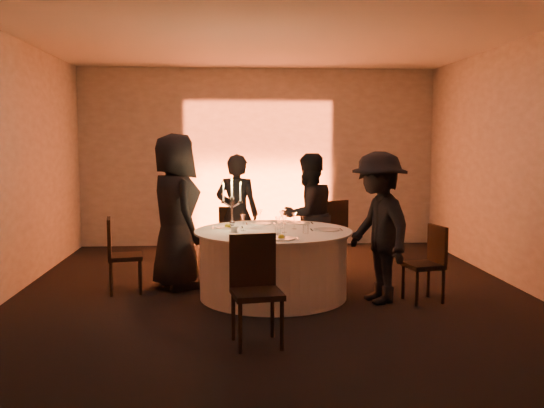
{
  "coord_description": "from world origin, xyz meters",
  "views": [
    {
      "loc": [
        -0.49,
        -6.81,
        1.79
      ],
      "look_at": [
        0.0,
        0.2,
        1.05
      ],
      "focal_mm": 40.0,
      "sensor_mm": 36.0,
      "label": 1
    }
  ],
  "objects": [
    {
      "name": "plate_back_left",
      "position": [
        -0.12,
        0.51,
        0.78
      ],
      "size": [
        0.36,
        0.26,
        0.01
      ],
      "color": "white",
      "rests_on": "banquet_table"
    },
    {
      "name": "plate_left",
      "position": [
        -0.52,
        0.21,
        0.79
      ],
      "size": [
        0.36,
        0.26,
        0.08
      ],
      "color": "white",
      "rests_on": "banquet_table"
    },
    {
      "name": "plate_front",
      "position": [
        0.04,
        -0.64,
        0.79
      ],
      "size": [
        0.36,
        0.29,
        0.08
      ],
      "color": "white",
      "rests_on": "banquet_table"
    },
    {
      "name": "tumbler_a",
      "position": [
        0.1,
        0.15,
        0.82
      ],
      "size": [
        0.07,
        0.07,
        0.09
      ],
      "primitive_type": "cylinder",
      "color": "white",
      "rests_on": "banquet_table"
    },
    {
      "name": "wall_back",
      "position": [
        0.0,
        3.5,
        1.5
      ],
      "size": [
        7.0,
        0.0,
        7.0
      ],
      "primitive_type": "plane",
      "rotation": [
        1.57,
        0.0,
        0.0
      ],
      "color": "#9D9992",
      "rests_on": "floor"
    },
    {
      "name": "plate_back_right",
      "position": [
        0.35,
        0.52,
        0.78
      ],
      "size": [
        0.35,
        0.29,
        0.01
      ],
      "color": "white",
      "rests_on": "banquet_table"
    },
    {
      "name": "candelabra",
      "position": [
        -0.47,
        0.17,
        0.98
      ],
      "size": [
        0.25,
        0.12,
        0.6
      ],
      "color": "silver",
      "rests_on": "banquet_table"
    },
    {
      "name": "banquet_table",
      "position": [
        0.0,
        0.0,
        0.38
      ],
      "size": [
        1.8,
        1.8,
        0.77
      ],
      "color": "black",
      "rests_on": "floor"
    },
    {
      "name": "wine_glass_d",
      "position": [
        0.25,
        0.06,
        0.91
      ],
      "size": [
        0.07,
        0.07,
        0.19
      ],
      "color": "white",
      "rests_on": "banquet_table"
    },
    {
      "name": "wine_glass_e",
      "position": [
        0.11,
        -0.18,
        0.91
      ],
      "size": [
        0.07,
        0.07,
        0.19
      ],
      "color": "white",
      "rests_on": "banquet_table"
    },
    {
      "name": "wine_glass_a",
      "position": [
        -0.34,
        -0.03,
        0.91
      ],
      "size": [
        0.07,
        0.07,
        0.19
      ],
      "color": "white",
      "rests_on": "banquet_table"
    },
    {
      "name": "wine_glass_c",
      "position": [
        0.12,
        0.23,
        0.91
      ],
      "size": [
        0.07,
        0.07,
        0.19
      ],
      "color": "white",
      "rests_on": "banquet_table"
    },
    {
      "name": "wine_glass_f",
      "position": [
        0.03,
        -0.25,
        0.91
      ],
      "size": [
        0.07,
        0.07,
        0.19
      ],
      "color": "white",
      "rests_on": "banquet_table"
    },
    {
      "name": "floor",
      "position": [
        0.0,
        0.0,
        0.0
      ],
      "size": [
        7.0,
        7.0,
        0.0
      ],
      "primitive_type": "plane",
      "color": "black",
      "rests_on": "ground"
    },
    {
      "name": "coffee_cup",
      "position": [
        -0.45,
        -0.14,
        0.8
      ],
      "size": [
        0.11,
        0.11,
        0.07
      ],
      "color": "white",
      "rests_on": "banquet_table"
    },
    {
      "name": "wall_left",
      "position": [
        -3.0,
        0.0,
        1.5
      ],
      "size": [
        0.0,
        7.0,
        7.0
      ],
      "primitive_type": "plane",
      "rotation": [
        1.57,
        0.0,
        1.57
      ],
      "color": "#9D9992",
      "rests_on": "floor"
    },
    {
      "name": "guest_back_left",
      "position": [
        -0.4,
        1.25,
        0.81
      ],
      "size": [
        0.68,
        0.55,
        1.61
      ],
      "primitive_type": "imported",
      "rotation": [
        0.0,
        0.0,
        2.84
      ],
      "color": "black",
      "rests_on": "floor"
    },
    {
      "name": "tumbler_b",
      "position": [
        0.34,
        -0.27,
        0.82
      ],
      "size": [
        0.07,
        0.07,
        0.09
      ],
      "primitive_type": "cylinder",
      "color": "white",
      "rests_on": "banquet_table"
    },
    {
      "name": "uplighter_fixture",
      "position": [
        0.0,
        3.2,
        0.05
      ],
      "size": [
        0.25,
        0.12,
        0.1
      ],
      "primitive_type": "cube",
      "color": "black",
      "rests_on": "floor"
    },
    {
      "name": "chair_back_right",
      "position": [
        0.88,
        1.33,
        0.55
      ],
      "size": [
        0.59,
        0.59,
        0.98
      ],
      "rotation": [
        0.0,
        0.0,
        -2.6
      ],
      "color": "black",
      "rests_on": "floor"
    },
    {
      "name": "guest_left",
      "position": [
        -1.15,
        0.52,
        0.94
      ],
      "size": [
        0.92,
        1.08,
        1.88
      ],
      "primitive_type": "imported",
      "rotation": [
        0.0,
        0.0,
        1.99
      ],
      "color": "black",
      "rests_on": "floor"
    },
    {
      "name": "wall_right",
      "position": [
        3.0,
        0.0,
        1.5
      ],
      "size": [
        0.0,
        7.0,
        7.0
      ],
      "primitive_type": "plane",
      "rotation": [
        1.57,
        0.0,
        -1.57
      ],
      "color": "#9D9992",
      "rests_on": "floor"
    },
    {
      "name": "guest_right",
      "position": [
        1.14,
        -0.3,
        0.84
      ],
      "size": [
        0.88,
        1.2,
        1.67
      ],
      "primitive_type": "imported",
      "rotation": [
        0.0,
        0.0,
        -1.31
      ],
      "color": "black",
      "rests_on": "floor"
    },
    {
      "name": "chair_left",
      "position": [
        -1.8,
        0.3,
        0.5
      ],
      "size": [
        0.45,
        0.45,
        0.89
      ],
      "rotation": [
        0.0,
        0.0,
        1.75
      ],
      "color": "black",
      "rests_on": "floor"
    },
    {
      "name": "chair_back_left",
      "position": [
        -0.43,
        1.55,
        0.49
      ],
      "size": [
        0.47,
        0.47,
        0.88
      ],
      "rotation": [
        0.0,
        0.0,
        2.89
      ],
      "color": "black",
      "rests_on": "floor"
    },
    {
      "name": "guest_back_right",
      "position": [
        0.53,
        0.99,
        0.81
      ],
      "size": [
        0.99,
        0.92,
        1.63
      ],
      "primitive_type": "imported",
      "rotation": [
        0.0,
        0.0,
        -2.65
      ],
      "color": "black",
      "rests_on": "floor"
    },
    {
      "name": "wine_glass_b",
      "position": [
        -0.13,
        0.45,
        0.91
      ],
      "size": [
        0.07,
        0.07,
        0.19
      ],
      "color": "white",
      "rests_on": "banquet_table"
    },
    {
      "name": "chair_front",
      "position": [
        -0.27,
        -1.58,
        0.54
      ],
      "size": [
        0.48,
        0.48,
        0.96
      ],
      "rotation": [
        0.0,
        0.0,
        0.16
      ],
      "color": "black",
      "rests_on": "floor"
    },
    {
      "name": "tumbler_c",
      "position": [
        0.02,
        -0.35,
        0.82
      ],
      "size": [
        0.07,
        0.07,
        0.09
      ],
      "primitive_type": "cylinder",
      "color": "white",
      "rests_on": "banquet_table"
    },
    {
      "name": "ceiling",
      "position": [
        0.0,
        0.0,
        3.0
      ],
      "size": [
        7.0,
        7.0,
        0.0
      ],
      "primitive_type": "plane",
      "rotation": [
        3.14,
        0.0,
        0.0
      ],
      "color": "silver",
      "rests_on": "wall_back"
    },
    {
      "name": "chair_right",
      "position": [
        1.72,
        -0.32,
        0.47
      ],
      "size": [
        0.44,
        0.44,
        0.85
      ],
      "rotation": [
        0.0,
        0.0,
        -1.37
      ],
      "color": "black",
      "rests_on": "floor"
    },
    {
      "name": "wall_front",
      "position": [
        0.0,
        -3.5,
        1.5
      ],
      "size": [
        7.0,
        0.0,
        7.0
      ],
      "primitive_type": "plane",
      "rotation": [
        -1.57,
        0.0,
        0.0
      ],
      "color": "#9D9992",
      "rests_on": "floor"
    },
    {
      "name": "plate_right",
      "position": [
        0.6,
        -0.04,
        0.78
      ],
      "size": [
        0.36,
        0.3,
        0.01
      ],
      "color": "white",
      "rests_on": "banquet_table"
    }
  ]
}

